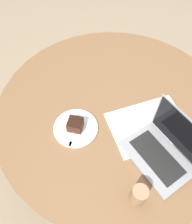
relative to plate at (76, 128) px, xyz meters
The scene contains 8 objects.
ground_plane 0.81m from the plate, 167.29° to the right, with size 12.00×12.00×0.00m, color gray.
dining_table 0.30m from the plate, 167.29° to the right, with size 1.38×1.38×0.75m.
paper_document 0.40m from the plate, 159.61° to the left, with size 0.44×0.33×0.00m.
plate is the anchor object (origin of this frame).
cake_slice 0.04m from the plate, 157.31° to the right, with size 0.11×0.11×0.06m.
fork 0.05m from the plate, 54.61° to the left, with size 0.12×0.15×0.00m.
coffee_glass 0.47m from the plate, 105.22° to the left, with size 0.07×0.07×0.11m.
laptop 0.46m from the plate, 137.12° to the left, with size 0.28×0.37×0.26m.
Camera 1 is at (0.41, 0.65, 1.78)m, focal length 35.00 mm.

